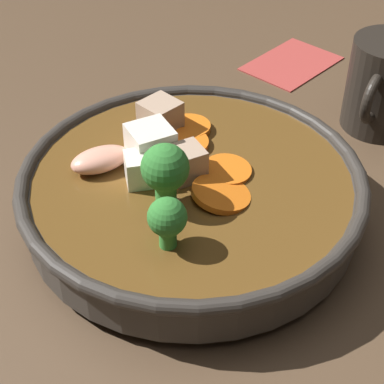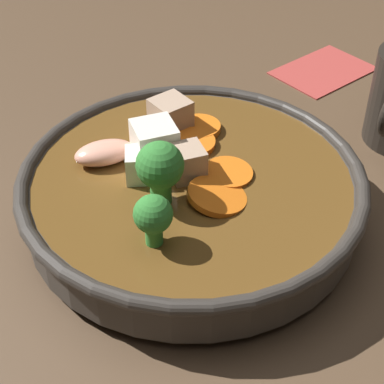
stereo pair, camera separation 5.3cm
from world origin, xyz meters
TOP-DOWN VIEW (x-y plane):
  - ground_plane at (0.00, 0.00)m, footprint 3.00×3.00m
  - stirfry_bowl at (0.00, -0.00)m, footprint 0.29×0.29m
  - napkin at (-0.30, -0.05)m, footprint 0.12×0.10m

SIDE VIEW (x-z plane):
  - ground_plane at x=0.00m, z-range 0.00..0.00m
  - napkin at x=-0.30m, z-range 0.00..0.00m
  - stirfry_bowl at x=0.00m, z-range -0.02..0.08m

